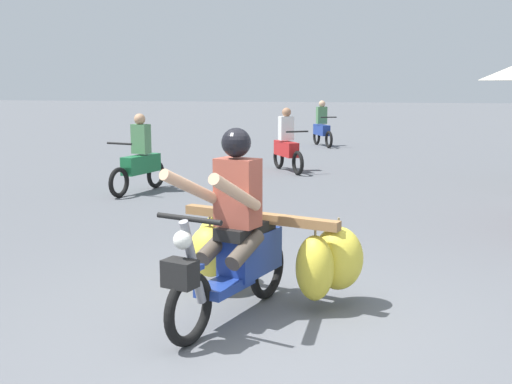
% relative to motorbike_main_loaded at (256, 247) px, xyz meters
% --- Properties ---
extents(ground_plane, '(120.00, 120.00, 0.00)m').
position_rel_motorbike_main_loaded_xyz_m(ground_plane, '(0.18, -0.78, -0.53)').
color(ground_plane, '#56595E').
extents(motorbike_main_loaded, '(1.68, 1.99, 1.58)m').
position_rel_motorbike_main_loaded_xyz_m(motorbike_main_loaded, '(0.00, 0.00, 0.00)').
color(motorbike_main_loaded, black).
rests_on(motorbike_main_loaded, ground).
extents(motorbike_distant_ahead_left, '(0.93, 1.43, 1.40)m').
position_rel_motorbike_main_loaded_xyz_m(motorbike_distant_ahead_left, '(-1.03, 8.48, 0.04)').
color(motorbike_distant_ahead_left, black).
rests_on(motorbike_distant_ahead_left, ground).
extents(motorbike_distant_ahead_right, '(0.62, 1.59, 1.40)m').
position_rel_motorbike_main_loaded_xyz_m(motorbike_distant_ahead_right, '(-3.19, 5.33, 0.04)').
color(motorbike_distant_ahead_right, black).
rests_on(motorbike_distant_ahead_right, ground).
extents(motorbike_distant_far_ahead, '(0.83, 1.50, 1.40)m').
position_rel_motorbike_main_loaded_xyz_m(motorbike_distant_far_ahead, '(-0.82, 14.27, 0.04)').
color(motorbike_distant_far_ahead, black).
rests_on(motorbike_distant_far_ahead, ground).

